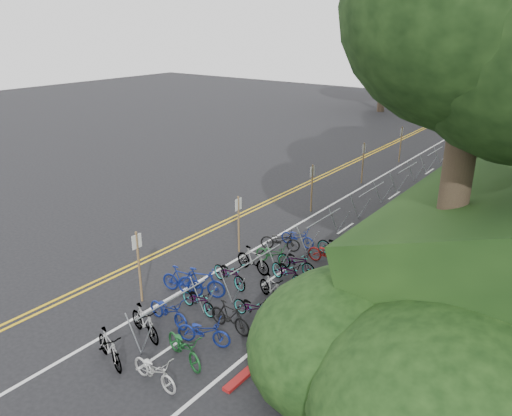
{
  "coord_description": "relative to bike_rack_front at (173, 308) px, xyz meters",
  "views": [
    {
      "loc": [
        12.7,
        -10.08,
        9.23
      ],
      "look_at": [
        0.09,
        6.91,
        1.3
      ],
      "focal_mm": 35.0,
      "sensor_mm": 36.0,
      "label": 1
    }
  ],
  "objects": [
    {
      "name": "ground",
      "position": [
        -2.63,
        0.85,
        -0.88
      ],
      "size": [
        120.0,
        120.0,
        0.0
      ],
      "primitive_type": "plane",
      "color": "black",
      "rests_on": "ground"
    },
    {
      "name": "bike_racks_rest",
      "position": [
        0.37,
        13.85,
        -0.03
      ],
      "size": [
        1.14,
        23.0,
        1.17
      ],
      "color": "#8D929A",
      "rests_on": "ground"
    },
    {
      "name": "bike_front",
      "position": [
        -1.49,
        1.9,
        -0.36
      ],
      "size": [
        0.8,
        1.79,
        1.04
      ],
      "primitive_type": "imported",
      "rotation": [
        0.0,
        0.0,
        1.75
      ],
      "color": "navy",
      "rests_on": "ground"
    },
    {
      "name": "bike_valet",
      "position": [
        0.45,
        2.98,
        -0.41
      ],
      "size": [
        3.3,
        11.85,
        1.1
      ],
      "color": "slate",
      "rests_on": "ground"
    },
    {
      "name": "red_curb",
      "position": [
        3.07,
        12.85,
        -0.83
      ],
      "size": [
        0.25,
        28.0,
        0.1
      ],
      "primitive_type": "cube",
      "color": "maroon",
      "rests_on": "ground"
    },
    {
      "name": "bike_rack_front",
      "position": [
        0.0,
        0.0,
        0.0
      ],
      "size": [
        1.16,
        2.96,
        1.22
      ],
      "color": "#8D929A",
      "rests_on": "ground"
    },
    {
      "name": "signpost_near",
      "position": [
        -2.27,
        0.65,
        0.63
      ],
      "size": [
        0.08,
        0.4,
        2.65
      ],
      "color": "brown",
      "rests_on": "ground"
    },
    {
      "name": "road_markings",
      "position": [
        -2.0,
        10.94,
        -0.88
      ],
      "size": [
        7.47,
        80.0,
        0.01
      ],
      "color": "gold",
      "rests_on": "ground"
    },
    {
      "name": "signposts_rest",
      "position": [
        -2.03,
        14.85,
        0.55
      ],
      "size": [
        0.08,
        18.4,
        2.5
      ],
      "color": "brown",
      "rests_on": "ground"
    }
  ]
}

